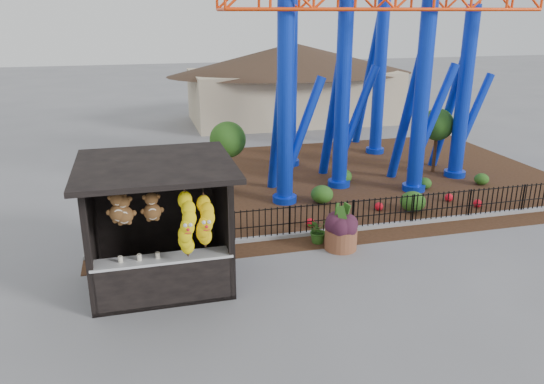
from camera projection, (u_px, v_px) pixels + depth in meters
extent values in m
plane|color=slate|center=(293.00, 290.00, 12.73)|extent=(120.00, 120.00, 0.00)
cube|color=#331E11|center=(331.00, 180.00, 21.01)|extent=(18.00, 12.00, 0.02)
cube|color=gray|center=(389.00, 225.00, 16.41)|extent=(18.00, 0.18, 0.12)
cube|color=black|center=(163.00, 280.00, 13.10)|extent=(3.20, 2.60, 0.10)
cube|color=black|center=(156.00, 208.00, 13.76)|extent=(3.20, 0.12, 3.00)
cube|color=black|center=(91.00, 232.00, 12.26)|extent=(0.12, 2.60, 3.00)
cube|color=black|center=(223.00, 219.00, 12.99)|extent=(0.12, 2.60, 3.00)
cube|color=black|center=(155.00, 165.00, 11.89)|extent=(3.50, 3.40, 0.12)
cube|color=black|center=(88.00, 254.00, 11.14)|extent=(0.14, 0.14, 3.00)
cube|color=black|center=(231.00, 239.00, 11.87)|extent=(0.14, 0.14, 3.00)
cube|color=black|center=(164.00, 282.00, 11.97)|extent=(3.00, 0.50, 1.10)
cube|color=silver|center=(163.00, 259.00, 11.79)|extent=(3.10, 0.55, 0.06)
cylinder|color=black|center=(158.00, 191.00, 10.86)|extent=(2.90, 0.04, 0.04)
cylinder|color=#0B2DC7|center=(285.00, 102.00, 17.45)|extent=(0.56, 0.56, 7.00)
cylinder|color=#0B2DC7|center=(285.00, 199.00, 18.54)|extent=(0.84, 0.84, 0.24)
cylinder|color=#0B2DC7|center=(343.00, 90.00, 19.10)|extent=(0.56, 0.56, 7.30)
cylinder|color=#0B2DC7|center=(339.00, 183.00, 20.24)|extent=(0.84, 0.84, 0.24)
cylinder|color=#0B2DC7|center=(422.00, 89.00, 18.56)|extent=(0.56, 0.56, 7.50)
cylinder|color=#0B2DC7|center=(413.00, 187.00, 19.74)|extent=(0.84, 0.84, 0.24)
cylinder|color=#0B2DC7|center=(464.00, 95.00, 20.40)|extent=(0.56, 0.56, 6.60)
cylinder|color=#0B2DC7|center=(455.00, 174.00, 21.43)|extent=(0.84, 0.84, 0.24)
cylinder|color=#0B2DC7|center=(291.00, 53.00, 21.53)|extent=(0.56, 0.56, 9.50)
cylinder|color=#0B2DC7|center=(289.00, 162.00, 23.02)|extent=(0.84, 0.84, 0.24)
cylinder|color=#0B2DC7|center=(382.00, 37.00, 23.35)|extent=(0.56, 0.56, 10.50)
cylinder|color=#0B2DC7|center=(375.00, 150.00, 25.01)|extent=(0.84, 0.84, 0.24)
cylinder|color=#0B2DC7|center=(278.00, 123.00, 18.56)|extent=(0.36, 2.21, 5.85)
cylinder|color=#0B2DC7|center=(302.00, 131.00, 18.23)|extent=(1.62, 0.32, 3.73)
cylinder|color=#0B2DC7|center=(333.00, 111.00, 20.22)|extent=(0.36, 2.29, 6.10)
cylinder|color=#0B2DC7|center=(356.00, 118.00, 19.89)|extent=(1.67, 0.32, 3.88)
cylinder|color=#0B2DC7|center=(408.00, 111.00, 19.69)|extent=(0.36, 2.34, 6.26)
cylinder|color=#0B2DC7|center=(433.00, 119.00, 19.37)|extent=(1.71, 0.32, 3.99)
cylinder|color=#0B2DC7|center=(448.00, 112.00, 21.50)|extent=(0.36, 2.10, 5.53)
cylinder|color=#0B2DC7|center=(472.00, 118.00, 21.17)|extent=(1.54, 0.32, 3.52)
cylinder|color=brown|center=(341.00, 239.00, 14.84)|extent=(1.17, 1.17, 0.60)
ellipsoid|color=#321422|center=(342.00, 218.00, 14.64)|extent=(0.70, 0.70, 0.64)
imported|color=#1A4C16|center=(318.00, 230.00, 15.22)|extent=(0.88, 0.84, 0.77)
ellipsoid|color=#254F17|center=(322.00, 194.00, 18.37)|extent=(0.78, 0.78, 0.62)
ellipsoid|color=#254F17|center=(413.00, 202.00, 17.59)|extent=(0.85, 0.85, 0.68)
ellipsoid|color=#254F17|center=(424.00, 183.00, 19.88)|extent=(0.53, 0.53, 0.42)
ellipsoid|color=#254F17|center=(342.00, 176.00, 20.40)|extent=(0.75, 0.75, 0.60)
ellipsoid|color=#254F17|center=(482.00, 179.00, 20.34)|extent=(0.55, 0.55, 0.44)
sphere|color=red|center=(310.00, 223.00, 16.35)|extent=(0.28, 0.28, 0.28)
sphere|color=red|center=(379.00, 206.00, 17.72)|extent=(0.28, 0.28, 0.28)
sphere|color=red|center=(449.00, 197.00, 18.57)|extent=(0.28, 0.28, 0.28)
sphere|color=red|center=(478.00, 203.00, 18.00)|extent=(0.28, 0.28, 0.28)
cube|color=#BFAD8C|center=(293.00, 96.00, 31.99)|extent=(12.00, 6.00, 3.00)
cone|color=#332319|center=(293.00, 55.00, 31.22)|extent=(15.00, 15.00, 1.80)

